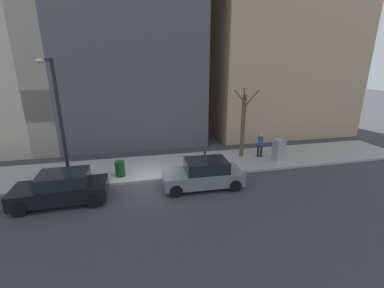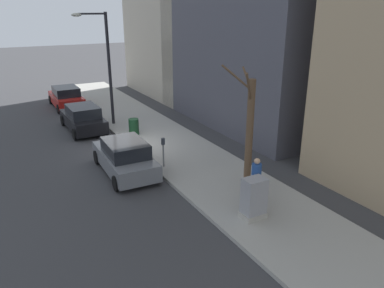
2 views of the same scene
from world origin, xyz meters
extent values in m
plane|color=#38383A|center=(0.00, 0.00, 0.00)|extent=(120.00, 120.00, 0.00)
cube|color=#9E9B93|center=(2.00, 0.00, 0.07)|extent=(4.00, 36.00, 0.15)
cube|color=slate|center=(-1.16, -2.79, 0.57)|extent=(1.91, 4.25, 0.70)
cube|color=black|center=(-1.16, -2.99, 1.22)|extent=(1.66, 2.24, 0.60)
cylinder|color=black|center=(-1.97, -1.22, 0.32)|extent=(0.24, 0.65, 0.64)
cylinder|color=black|center=(-0.27, -1.27, 0.32)|extent=(0.24, 0.65, 0.64)
cylinder|color=black|center=(-2.05, -4.32, 0.32)|extent=(0.24, 0.65, 0.64)
cylinder|color=black|center=(-0.35, -4.37, 0.32)|extent=(0.24, 0.65, 0.64)
cube|color=black|center=(-1.28, 4.20, 0.57)|extent=(1.88, 4.23, 0.70)
cube|color=black|center=(-1.28, 4.00, 1.22)|extent=(1.64, 2.23, 0.60)
cylinder|color=black|center=(-2.16, 5.74, 0.32)|extent=(0.23, 0.64, 0.64)
cylinder|color=black|center=(-0.46, 5.77, 0.32)|extent=(0.23, 0.64, 0.64)
cylinder|color=black|center=(-2.11, 2.64, 0.32)|extent=(0.23, 0.64, 0.64)
cylinder|color=black|center=(-0.41, 2.67, 0.32)|extent=(0.23, 0.64, 0.64)
cylinder|color=slate|center=(0.45, -3.35, 0.68)|extent=(0.07, 0.07, 1.05)
cube|color=#2D333D|center=(0.45, -3.35, 1.35)|extent=(0.14, 0.10, 0.30)
cube|color=#A8A399|center=(1.30, -8.74, 0.24)|extent=(0.83, 0.61, 0.18)
cube|color=#939399|center=(1.30, -8.74, 0.96)|extent=(0.75, 0.55, 1.25)
cylinder|color=black|center=(0.55, 4.23, 3.40)|extent=(0.18, 0.18, 6.50)
cylinder|color=black|center=(-0.25, 4.23, 6.55)|extent=(1.60, 0.10, 0.10)
ellipsoid|color=beige|center=(-1.05, 4.23, 6.50)|extent=(0.56, 0.32, 0.20)
cylinder|color=brown|center=(2.60, -6.64, 2.29)|extent=(0.28, 0.28, 4.27)
cylinder|color=brown|center=(2.09, -6.40, 4.47)|extent=(1.05, 0.63, 1.00)
cylinder|color=brown|center=(2.65, -6.28, 4.36)|extent=(0.16, 0.78, 0.87)
cylinder|color=brown|center=(2.22, -6.95, 4.18)|extent=(0.80, 0.71, 1.27)
cylinder|color=#14381E|center=(0.90, 1.58, 0.60)|extent=(0.56, 0.56, 0.90)
cylinder|color=#1E1E2D|center=(2.22, -7.73, 0.56)|extent=(0.16, 0.16, 0.82)
cylinder|color=#1E1E2D|center=(2.02, -7.86, 0.56)|extent=(0.16, 0.16, 0.82)
cylinder|color=#23478C|center=(2.12, -7.79, 1.28)|extent=(0.36, 0.36, 0.62)
sphere|color=tan|center=(2.12, -7.79, 1.70)|extent=(0.22, 0.22, 0.22)
camera|label=1|loc=(-13.35, 0.53, 6.39)|focal=24.00mm
camera|label=2|loc=(-5.89, -17.48, 6.87)|focal=35.00mm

